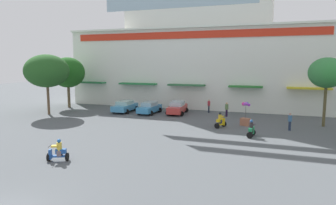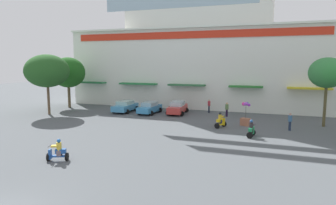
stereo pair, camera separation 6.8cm
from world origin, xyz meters
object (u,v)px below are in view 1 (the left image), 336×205
object	(u,v)px
pedestrian_0	(227,109)
balloon_vendor_cart	(246,116)
plaza_tree_2	(68,73)
parked_car_0	(125,106)
scooter_rider_5	(58,152)
parked_car_1	(149,108)
pedestrian_1	(209,105)
pedestrian_2	(290,121)
plaza_tree_3	(327,73)
plaza_tree_0	(47,71)
scooter_rider_3	(251,130)
scooter_rider_0	(220,121)
parked_car_2	(177,108)

from	to	relation	value
pedestrian_0	balloon_vendor_cart	xyz separation A→B (m)	(2.52, -4.41, 0.03)
plaza_tree_2	parked_car_0	world-z (taller)	plaza_tree_2
scooter_rider_5	pedestrian_0	world-z (taller)	pedestrian_0
parked_car_1	pedestrian_1	xyz separation A→B (m)	(6.71, 3.09, 0.22)
scooter_rider_5	pedestrian_2	bearing A→B (deg)	44.79
plaza_tree_3	pedestrian_0	bearing A→B (deg)	167.23
plaza_tree_0	scooter_rider_3	world-z (taller)	plaza_tree_0
balloon_vendor_cart	plaza_tree_0	bearing A→B (deg)	-176.88
scooter_rider_3	pedestrian_1	distance (m)	12.34
plaza_tree_0	balloon_vendor_cart	distance (m)	23.44
balloon_vendor_cart	pedestrian_1	bearing A→B (deg)	128.44
scooter_rider_0	pedestrian_1	distance (m)	8.52
plaza_tree_0	parked_car_1	bearing A→B (deg)	21.66
plaza_tree_0	parked_car_1	distance (m)	12.95
plaza_tree_2	plaza_tree_3	bearing A→B (deg)	-3.73
scooter_rider_0	pedestrian_0	world-z (taller)	pedestrian_0
pedestrian_2	parked_car_0	bearing A→B (deg)	167.72
pedestrian_2	scooter_rider_5	bearing A→B (deg)	-135.21
parked_car_2	scooter_rider_5	xyz separation A→B (m)	(-1.84, -19.27, -0.19)
parked_car_1	pedestrian_2	distance (m)	16.31
parked_car_1	scooter_rider_5	bearing A→B (deg)	-85.52
pedestrian_0	pedestrian_1	size ratio (longest dim) A/B	0.99
scooter_rider_5	pedestrian_0	distance (m)	21.00
scooter_rider_0	scooter_rider_5	bearing A→B (deg)	-121.21
scooter_rider_5	balloon_vendor_cart	size ratio (longest dim) A/B	0.60
scooter_rider_3	scooter_rider_5	bearing A→B (deg)	-136.58
pedestrian_1	balloon_vendor_cart	distance (m)	8.06
pedestrian_1	pedestrian_0	bearing A→B (deg)	-37.36
scooter_rider_0	plaza_tree_0	bearing A→B (deg)	178.73
plaza_tree_3	scooter_rider_0	world-z (taller)	plaza_tree_3
pedestrian_1	plaza_tree_0	bearing A→B (deg)	-157.19
parked_car_1	pedestrian_0	xyz separation A→B (m)	(9.20, 1.19, 0.20)
balloon_vendor_cart	parked_car_0	bearing A→B (deg)	167.56
plaza_tree_3	parked_car_1	world-z (taller)	plaza_tree_3
plaza_tree_3	scooter_rider_3	size ratio (longest dim) A/B	4.49
parked_car_2	pedestrian_2	xyz separation A→B (m)	(12.51, -5.02, 0.15)
scooter_rider_5	pedestrian_0	bearing A→B (deg)	68.29
plaza_tree_2	parked_car_0	bearing A→B (deg)	-5.68
pedestrian_0	scooter_rider_0	bearing A→B (deg)	-86.85
scooter_rider_3	pedestrian_2	xyz separation A→B (m)	(3.17, 3.67, 0.31)
pedestrian_1	balloon_vendor_cart	xyz separation A→B (m)	(5.01, -6.32, 0.00)
pedestrian_0	balloon_vendor_cart	world-z (taller)	balloon_vendor_cart
parked_car_2	scooter_rider_3	bearing A→B (deg)	-42.94
plaza_tree_0	parked_car_1	world-z (taller)	plaza_tree_0
plaza_tree_2	scooter_rider_0	distance (m)	23.29
plaza_tree_2	parked_car_0	distance (m)	10.09
plaza_tree_0	pedestrian_2	bearing A→B (deg)	0.88
scooter_rider_3	pedestrian_1	size ratio (longest dim) A/B	0.90
parked_car_0	scooter_rider_3	world-z (taller)	scooter_rider_3
parked_car_2	balloon_vendor_cart	xyz separation A→B (m)	(8.44, -4.18, 0.19)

